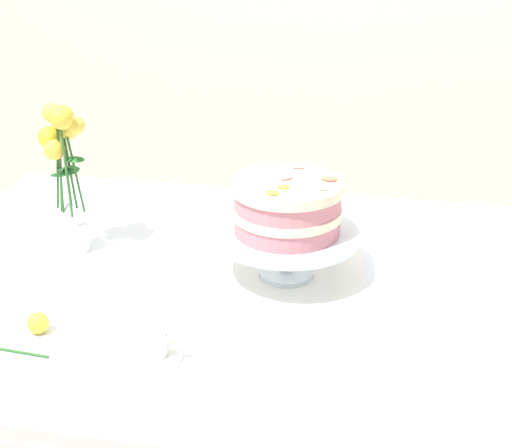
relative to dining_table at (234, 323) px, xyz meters
The scene contains 7 objects.
dining_table is the anchor object (origin of this frame).
linen_napkin 0.14m from the dining_table, 27.18° to the left, with size 0.32×0.32×0.00m, color white.
cake_stand 0.20m from the dining_table, 27.18° to the left, with size 0.29×0.29×0.10m.
layer_cake 0.27m from the dining_table, 27.15° to the left, with size 0.22×0.22×0.11m.
flower_vase 0.46m from the dining_table, 166.63° to the left, with size 0.11×0.10×0.33m.
teacup 0.31m from the dining_table, 107.08° to the right, with size 0.12×0.12×0.06m.
fallen_rose 0.40m from the dining_table, 141.08° to the right, with size 0.11×0.09×0.04m.
Camera 1 is at (0.28, -1.25, 1.43)m, focal length 50.71 mm.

